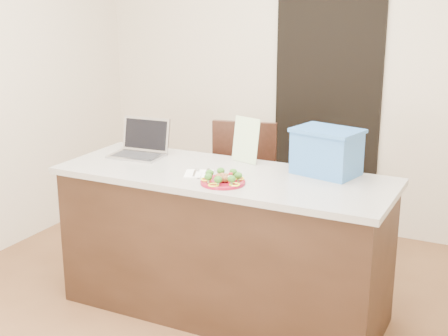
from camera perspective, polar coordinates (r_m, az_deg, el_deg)
The scene contains 16 objects.
ground at distance 3.94m, azimuth -1.72°, elevation -14.36°, with size 4.00×4.00×0.00m, color brown.
room_shell at distance 3.42m, azimuth -1.95°, elevation 9.79°, with size 4.00×4.00×4.00m.
doorway at distance 5.29m, azimuth 9.33°, elevation 5.01°, with size 0.90×0.02×2.00m, color black.
island at distance 3.93m, azimuth -0.05°, elevation -6.87°, with size 2.06×0.76×0.92m.
plate at distance 3.56m, azimuth -0.10°, elevation -1.29°, with size 0.26×0.26×0.02m.
meatballs at distance 3.56m, azimuth -0.16°, elevation -0.92°, with size 0.10×0.10×0.04m.
broccoli at distance 3.55m, azimuth -0.10°, elevation -0.66°, with size 0.22×0.22×0.04m.
pepper_rings at distance 3.56m, azimuth -0.10°, elevation -1.15°, with size 0.25×0.25×0.01m.
napkin at distance 3.75m, azimuth -2.31°, elevation -0.53°, with size 0.17×0.17×0.01m, color white.
fork at distance 3.76m, azimuth -2.50°, elevation -0.36°, with size 0.06×0.16×0.00m.
knife at distance 3.72m, azimuth -2.03°, elevation -0.55°, with size 0.05×0.20×0.01m.
yogurt_bottle at distance 3.54m, azimuth 0.60°, elevation -1.10°, with size 0.03×0.03×0.07m.
laptop at distance 4.21m, azimuth -7.58°, elevation 2.06°, with size 0.36×0.29×0.24m.
leaflet at distance 3.98m, azimuth 2.00°, elevation 2.58°, with size 0.20×0.00×0.29m, color white.
blue_box at distance 3.77m, azimuth 9.37°, elevation 1.51°, with size 0.44×0.36×0.28m.
chair at distance 4.54m, azimuth 1.22°, elevation -1.73°, with size 0.57×0.57×1.07m.
Camera 1 is at (1.61, -2.99, 1.99)m, focal length 50.00 mm.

